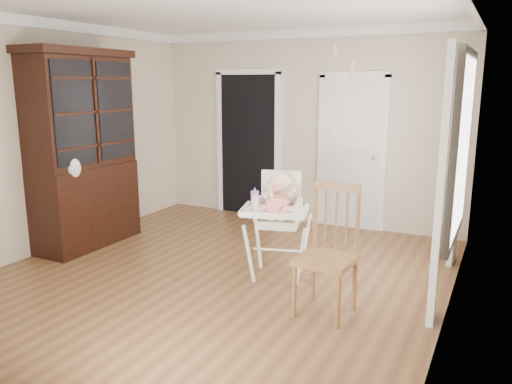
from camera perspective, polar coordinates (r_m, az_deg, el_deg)
The scene contains 16 objects.
floor at distance 5.28m, azimuth -4.86°, elevation -9.73°, with size 5.00×5.00×0.00m, color brown.
ceiling at distance 4.94m, azimuth -5.46°, elevation 20.67°, with size 5.00×5.00×0.00m, color white.
wall_back at distance 7.16m, azimuth 5.59°, elevation 7.26°, with size 4.50×4.50×0.00m, color beige.
wall_left at distance 6.41m, azimuth -22.56°, elevation 5.78°, with size 5.00×5.00×0.00m, color beige.
wall_right at distance 4.21m, azimuth 21.89°, elevation 2.84°, with size 5.00×5.00×0.00m, color beige.
crown_molding at distance 4.93m, azimuth -5.45°, elevation 19.98°, with size 4.50×5.00×0.12m, color white, non-canonical shape.
doorway at distance 7.54m, azimuth -0.90°, elevation 5.73°, with size 1.06×0.05×2.22m.
closet_door at distance 6.95m, azimuth 10.85°, elevation 4.24°, with size 0.96×0.09×2.13m.
window_right at distance 5.01m, azimuth 21.89°, elevation 3.50°, with size 0.13×1.84×2.30m.
high_chair at distance 5.09m, azimuth 2.57°, elevation -2.36°, with size 0.82×0.93×1.12m.
baby at distance 5.08m, azimuth 2.65°, elevation -0.52°, with size 0.36×0.27×0.49m.
cake at distance 4.76m, azimuth 2.29°, elevation -1.60°, with size 0.25×0.25×0.12m.
sippy_cup at distance 4.98m, azimuth -0.14°, elevation -0.69°, with size 0.08×0.08×0.20m.
china_cabinet at distance 6.40m, azimuth -19.22°, elevation 4.56°, with size 0.63×1.41×2.37m.
dining_chair at distance 4.38m, azimuth 8.18°, elevation -7.13°, with size 0.49×0.49×1.14m.
streamer at distance 5.50m, azimuth 9.03°, elevation 15.73°, with size 0.03×0.50×0.02m, color pink, non-canonical shape.
Camera 1 is at (2.60, -4.14, 1.98)m, focal length 35.00 mm.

